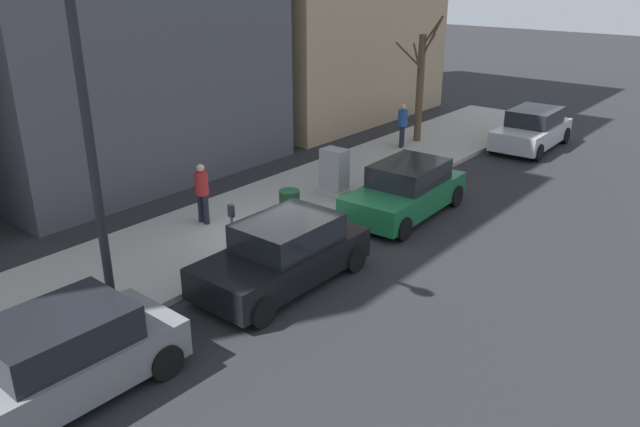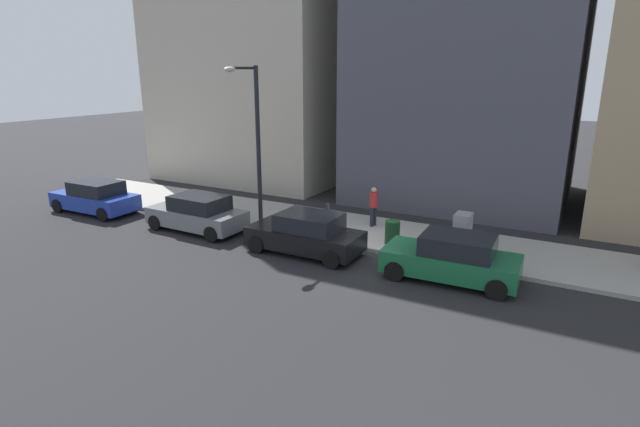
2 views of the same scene
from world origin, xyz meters
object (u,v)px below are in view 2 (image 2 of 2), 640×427
parked_car_blue (95,197)px  streetlamp (254,134)px  parked_car_black (306,234)px  trash_bin (392,232)px  office_block_center (477,12)px  parked_car_grey (198,214)px  pedestrian_midblock (374,204)px  parked_car_green (452,258)px  utility_box (462,233)px  office_tower_right (270,6)px  parking_meter (327,217)px

parked_car_blue → streetlamp: streetlamp is taller
parked_car_black → trash_bin: parked_car_black is taller
trash_bin → office_block_center: bearing=-1.9°
parked_car_grey → pedestrian_midblock: bearing=-58.6°
parked_car_green → pedestrian_midblock: pedestrian_midblock is taller
pedestrian_midblock → parked_car_blue: bearing=113.0°
trash_bin → pedestrian_midblock: pedestrian_midblock is taller
parked_car_green → parked_car_blue: size_ratio=1.01×
parked_car_grey → office_block_center: 16.51m
parked_car_green → utility_box: 2.38m
streetlamp → parked_car_black: bearing=-114.4°
utility_box → trash_bin: 2.53m
parked_car_black → parked_car_green: bearing=-88.5°
parked_car_green → trash_bin: (1.96, 2.75, -0.14)m
utility_box → office_tower_right: office_tower_right is taller
parked_car_green → trash_bin: size_ratio=4.74×
trash_bin → office_block_center: size_ratio=0.05×
parking_meter → utility_box: 5.09m
pedestrian_midblock → office_tower_right: bearing=57.2°
streetlamp → office_tower_right: bearing=30.6°
parking_meter → office_block_center: size_ratio=0.07×
parking_meter → office_tower_right: 17.11m
office_block_center → office_tower_right: 12.56m
parking_meter → streetlamp: size_ratio=0.21×
streetlamp → office_block_center: (10.27, -6.11, 5.18)m
office_block_center → parking_meter: bearing=164.3°
parked_car_green → parking_meter: 5.50m
parked_car_black → trash_bin: (2.09, -2.54, -0.14)m
parked_car_blue → parked_car_black: bearing=-90.5°
streetlamp → office_block_center: bearing=-30.7°
utility_box → office_block_center: 12.65m
parked_car_blue → pedestrian_midblock: 13.04m
parked_car_grey → parked_car_blue: (-0.22, 6.10, 0.00)m
parked_car_black → office_block_center: 14.76m
pedestrian_midblock → office_tower_right: 16.40m
parked_car_blue → office_tower_right: size_ratio=0.21×
parked_car_green → office_block_center: size_ratio=0.23×
office_tower_right → parking_meter: bearing=-137.8°
parked_car_green → office_block_center: (11.62, 2.44, 8.46)m
trash_bin → office_tower_right: office_tower_right is taller
utility_box → streetlamp: streetlamp is taller
parked_car_grey → parked_car_green: bearing=-89.0°
trash_bin → parked_car_green: bearing=-125.4°
parked_car_black → utility_box: 5.61m
parked_car_black → office_tower_right: (12.28, 9.66, 9.52)m
utility_box → office_tower_right: (9.79, 14.68, 9.41)m
parked_car_blue → utility_box: utility_box is taller
trash_bin → office_block_center: office_block_center is taller
parked_car_grey → streetlamp: size_ratio=0.65×
parked_car_grey → utility_box: 10.61m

